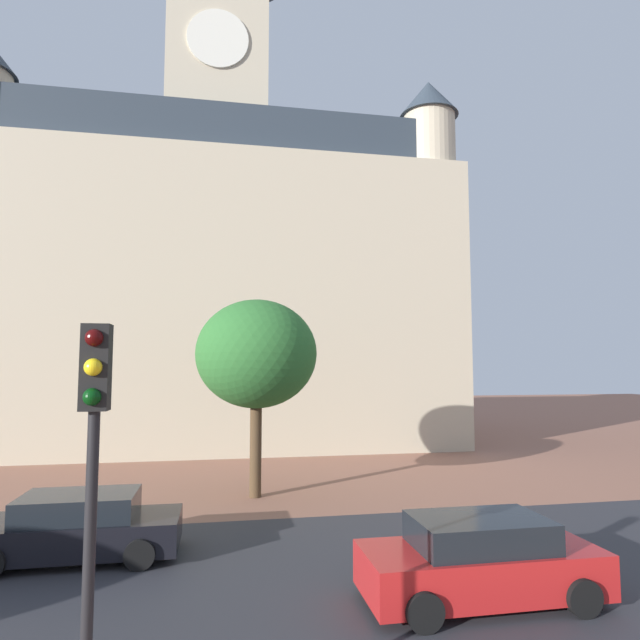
% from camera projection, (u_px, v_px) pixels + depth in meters
% --- Properties ---
extents(ground_plane, '(120.00, 120.00, 0.00)m').
position_uv_depth(ground_plane, '(311.00, 548.00, 12.57)').
color(ground_plane, '#93604C').
extents(street_asphalt_strip, '(120.00, 8.25, 0.00)m').
position_uv_depth(street_asphalt_strip, '(324.00, 574.00, 11.01)').
color(street_asphalt_strip, '#2D2D33').
rests_on(street_asphalt_strip, ground_plane).
extents(landmark_building, '(25.73, 15.59, 31.53)m').
position_uv_depth(landmark_building, '(218.00, 280.00, 32.61)').
color(landmark_building, beige).
rests_on(landmark_building, ground_plane).
extents(car_red, '(4.34, 1.97, 1.49)m').
position_uv_depth(car_red, '(480.00, 561.00, 9.76)').
color(car_red, red).
rests_on(car_red, ground_plane).
extents(car_black, '(4.38, 2.06, 1.42)m').
position_uv_depth(car_black, '(78.00, 527.00, 11.90)').
color(car_black, black).
rests_on(car_black, ground_plane).
extents(traffic_light_pole, '(0.28, 0.34, 4.70)m').
position_uv_depth(traffic_light_pole, '(92.00, 462.00, 5.48)').
color(traffic_light_pole, black).
rests_on(traffic_light_pole, ground_plane).
extents(tree_curb_far, '(4.01, 4.01, 6.48)m').
position_uv_depth(tree_curb_far, '(257.00, 354.00, 17.85)').
color(tree_curb_far, '#4C3823').
rests_on(tree_curb_far, ground_plane).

